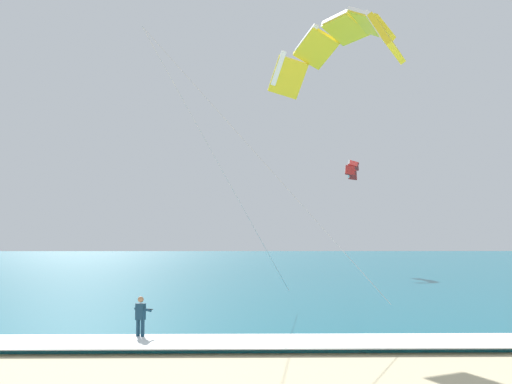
{
  "coord_description": "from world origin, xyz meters",
  "views": [
    {
      "loc": [
        4.09,
        -8.14,
        3.95
      ],
      "look_at": [
        4.52,
        16.05,
        5.71
      ],
      "focal_mm": 41.66,
      "sensor_mm": 36.0,
      "label": 1
    }
  ],
  "objects": [
    {
      "name": "kite_distant",
      "position": [
        15.15,
        52.69,
        10.94
      ],
      "size": [
        2.14,
        5.12,
        1.89
      ],
      "color": "red"
    },
    {
      "name": "surf_foam",
      "position": [
        0.0,
        13.05,
        0.22
      ],
      "size": [
        200.0,
        2.92,
        0.04
      ],
      "primitive_type": "cube",
      "color": "white",
      "rests_on": "sea"
    },
    {
      "name": "sea",
      "position": [
        0.0,
        72.05,
        0.1
      ],
      "size": [
        200.0,
        120.0,
        0.2
      ],
      "primitive_type": "cube",
      "color": "#146075",
      "rests_on": "ground"
    },
    {
      "name": "kitesurfer",
      "position": [
        0.24,
        14.04,
        0.94
      ],
      "size": [
        0.66,
        0.65,
        1.69
      ],
      "color": "#143347",
      "rests_on": "ground"
    },
    {
      "name": "kite_primary",
      "position": [
        8.37,
        18.83,
        12.85
      ],
      "size": [
        10.63,
        8.03,
        12.99
      ],
      "color": "yellow"
    },
    {
      "name": "surfboard",
      "position": [
        0.23,
        14.02,
        0.03
      ],
      "size": [
        0.97,
        1.46,
        0.09
      ],
      "color": "white",
      "rests_on": "ground"
    }
  ]
}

